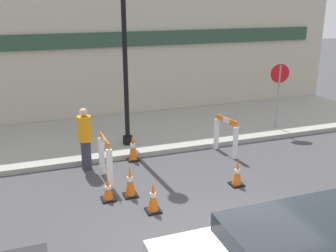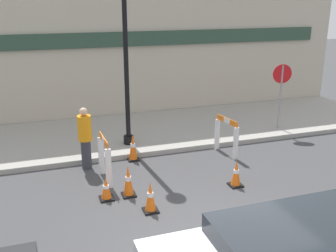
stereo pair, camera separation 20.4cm
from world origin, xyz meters
name	(u,v)px [view 1 (the left image)]	position (x,y,z in m)	size (l,w,h in m)	color
sidewalk_slab	(124,133)	(0.00, 6.44, 0.07)	(18.00, 3.88, 0.14)	#9E9B93
storefront_facade	(107,41)	(0.00, 8.46, 2.75)	(18.00, 0.22, 5.50)	#BCB29E
streetlamp_post	(124,27)	(-0.17, 5.30, 3.42)	(0.44, 0.44, 5.10)	black
stop_sign	(279,85)	(4.74, 5.19, 1.52)	(0.59, 0.16, 2.06)	gray
barricade_0	(105,158)	(-1.18, 3.39, 0.60)	(0.16, 0.89, 1.10)	white
barricade_1	(226,134)	(2.28, 3.99, 0.57)	(0.29, 0.92, 1.05)	white
traffic_cone_0	(237,173)	(1.62, 2.15, 0.30)	(0.30, 0.30, 0.63)	black
traffic_cone_1	(153,197)	(-0.57, 1.68, 0.32)	(0.30, 0.30, 0.66)	black
traffic_cone_2	(130,182)	(-0.83, 2.48, 0.35)	(0.30, 0.30, 0.72)	black
traffic_cone_3	(133,148)	(-0.26, 4.40, 0.36)	(0.30, 0.30, 0.74)	black
traffic_cone_4	(108,190)	(-1.33, 2.47, 0.24)	(0.30, 0.30, 0.51)	black
person_worker	(85,137)	(-1.51, 4.25, 0.86)	(0.44, 0.44, 1.60)	#33333D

